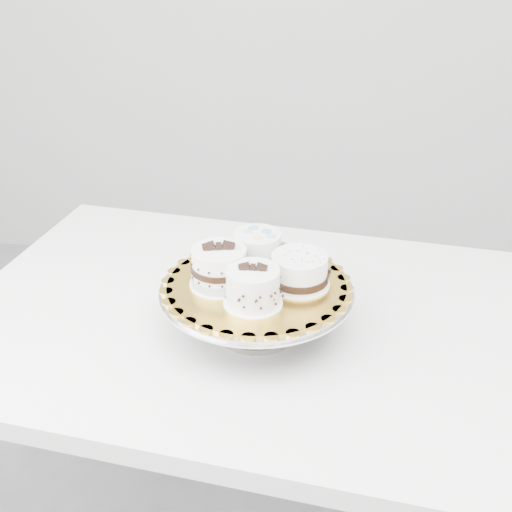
# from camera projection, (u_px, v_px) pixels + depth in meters

# --- Properties ---
(table) EXTENTS (1.36, 1.02, 0.75)m
(table) POSITION_uv_depth(u_px,v_px,m) (258.00, 343.00, 1.35)
(table) COLOR white
(table) RESTS_ON floor
(cake_stand) EXTENTS (0.37, 0.37, 0.10)m
(cake_stand) POSITION_uv_depth(u_px,v_px,m) (257.00, 300.00, 1.23)
(cake_stand) COLOR gray
(cake_stand) RESTS_ON table
(cake_board) EXTENTS (0.40, 0.40, 0.01)m
(cake_board) POSITION_uv_depth(u_px,v_px,m) (257.00, 285.00, 1.22)
(cake_board) COLOR gold
(cake_board) RESTS_ON cake_stand
(cake_swirl) EXTENTS (0.11, 0.11, 0.09)m
(cake_swirl) POSITION_uv_depth(u_px,v_px,m) (253.00, 288.00, 1.14)
(cake_swirl) COLOR white
(cake_swirl) RESTS_ON cake_board
(cake_banded) EXTENTS (0.12, 0.12, 0.09)m
(cake_banded) POSITION_uv_depth(u_px,v_px,m) (219.00, 268.00, 1.20)
(cake_banded) COLOR white
(cake_banded) RESTS_ON cake_board
(cake_dots) EXTENTS (0.12, 0.12, 0.07)m
(cake_dots) POSITION_uv_depth(u_px,v_px,m) (257.00, 249.00, 1.27)
(cake_dots) COLOR white
(cake_dots) RESTS_ON cake_board
(cake_ribbon) EXTENTS (0.13, 0.13, 0.06)m
(cake_ribbon) POSITION_uv_depth(u_px,v_px,m) (300.00, 271.00, 1.20)
(cake_ribbon) COLOR white
(cake_ribbon) RESTS_ON cake_board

